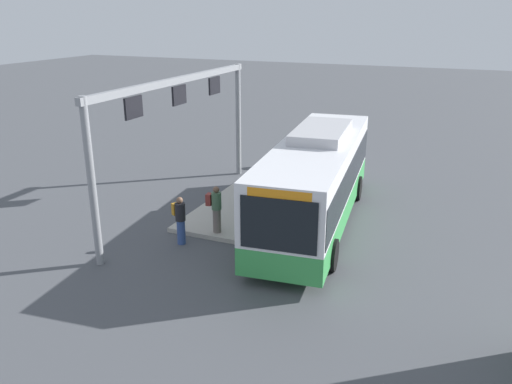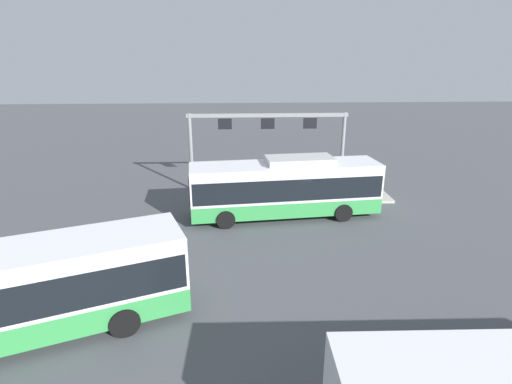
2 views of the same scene
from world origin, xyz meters
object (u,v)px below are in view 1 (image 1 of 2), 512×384
Objects in this scene: person_boarding at (180,219)px; trash_bin at (284,154)px; person_waiting_near at (216,208)px; bus_main at (316,177)px.

person_boarding reaches higher than trash_bin.
person_boarding is at bearing -135.76° from person_waiting_near.
person_boarding is 1.86× the size of trash_bin.
person_waiting_near reaches higher than trash_bin.
person_waiting_near is (-1.00, 0.82, 0.16)m from person_boarding.
person_boarding is (3.45, -3.63, -0.92)m from bus_main.
bus_main is 11.93× the size of trash_bin.
person_boarding is 1.00× the size of person_waiting_near.
person_boarding is 1.31m from person_waiting_near.
trash_bin is (-10.07, 0.03, -0.28)m from person_boarding.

